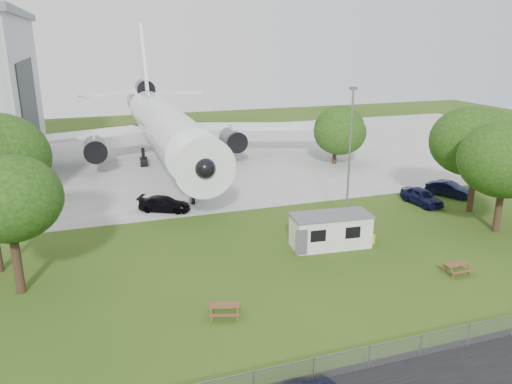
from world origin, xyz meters
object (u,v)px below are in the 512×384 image
object	(u,v)px
site_cabin	(331,230)
picnic_west	(225,316)
airliner	(163,123)
picnic_east	(456,273)

from	to	relation	value
site_cabin	picnic_west	bearing A→B (deg)	-145.31
airliner	picnic_west	xyz separation A→B (m)	(-2.45, -38.38, -5.27)
site_cabin	picnic_east	world-z (taller)	site_cabin
airliner	site_cabin	distance (m)	32.35
picnic_east	picnic_west	bearing A→B (deg)	177.87
site_cabin	picnic_east	size ratio (longest dim) A/B	3.81
airliner	picnic_west	world-z (taller)	airliner
airliner	picnic_east	xyz separation A→B (m)	(14.25, -38.19, -5.27)
site_cabin	picnic_east	bearing A→B (deg)	-49.28
site_cabin	picnic_west	size ratio (longest dim) A/B	3.81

